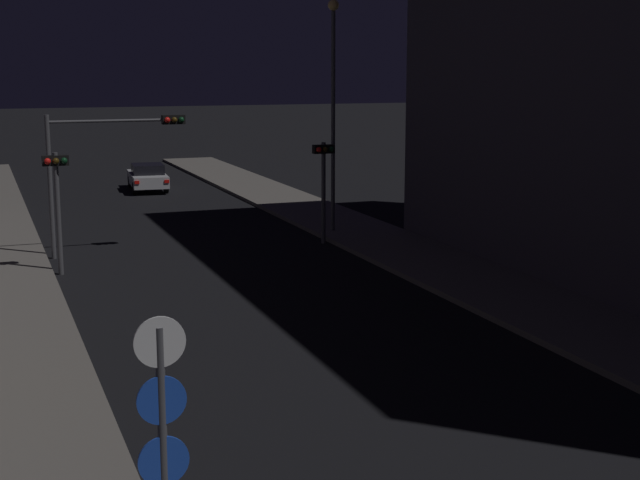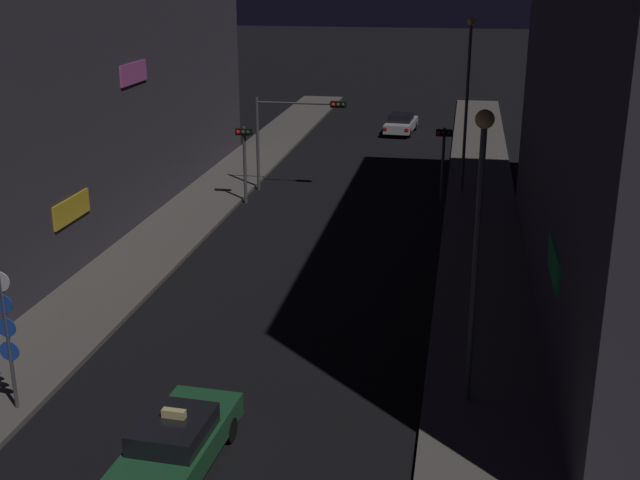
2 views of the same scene
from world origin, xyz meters
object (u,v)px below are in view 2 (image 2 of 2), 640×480
Objects in this scene: taxi at (177,442)px; street_lamp_near_block at (478,218)px; sign_pole_left at (7,331)px; far_car at (401,123)px; traffic_light_left_kerb at (244,149)px; traffic_light_right_kerb at (443,149)px; traffic_light_overhead at (293,123)px; street_lamp_far_block at (468,88)px.

street_lamp_near_block reaches higher than taxi.
taxi is 1.17× the size of sign_pole_left.
far_car is at bearing 97.46° from street_lamp_near_block.
traffic_light_right_kerb is (9.66, 1.99, -0.07)m from traffic_light_left_kerb.
traffic_light_left_kerb is at bearing 87.97° from sign_pole_left.
traffic_light_overhead reaches higher than taxi.
traffic_light_left_kerb reaches higher than taxi.
sign_pole_left reaches higher than traffic_light_right_kerb.
taxi is at bearing -147.55° from street_lamp_near_block.
traffic_light_right_kerb is at bearing -4.73° from traffic_light_overhead.
traffic_light_right_kerb is at bearing 65.40° from sign_pole_left.
traffic_light_overhead is (-4.31, -16.55, 2.88)m from far_car.
sign_pole_left is 27.07m from street_lamp_far_block.
traffic_light_left_kerb is at bearing -107.91° from far_car.
traffic_light_right_kerb is (3.46, -17.20, 1.96)m from far_car.
taxi reaches higher than far_car.
traffic_light_overhead is at bearing 95.62° from taxi.
taxi is 1.21× the size of traffic_light_right_kerb.
sign_pole_left is 0.49× the size of street_lamp_near_block.
traffic_light_right_kerb is (5.31, 24.39, 1.96)m from taxi.
traffic_light_left_kerb is 1.03× the size of traffic_light_right_kerb.
traffic_light_overhead is at bearing -173.51° from street_lamp_far_block.
far_car is at bearing 87.46° from taxi.
street_lamp_near_block is (4.89, -37.30, 4.59)m from far_car.
traffic_light_overhead reaches higher than far_car.
taxi is at bearing -102.28° from traffic_light_right_kerb.
street_lamp_far_block is (4.47, -15.55, 4.76)m from far_car.
traffic_light_left_kerb is (-1.89, -2.64, -0.85)m from traffic_light_overhead.
traffic_light_right_kerb reaches higher than far_car.
traffic_light_left_kerb is 0.44× the size of street_lamp_far_block.
traffic_light_overhead is 22.76m from street_lamp_near_block.
sign_pole_left is (-6.94, -39.91, 1.68)m from far_car.
traffic_light_left_kerb is 21.39m from street_lamp_near_block.
traffic_light_overhead is 23.54m from sign_pole_left.
taxi is 0.92× the size of traffic_light_overhead.
traffic_light_right_kerb is at bearing 94.05° from street_lamp_near_block.
sign_pole_left reaches higher than far_car.
street_lamp_near_block reaches higher than sign_pole_left.
street_lamp_far_block is (1.01, 1.64, 2.80)m from traffic_light_right_kerb.
traffic_light_overhead is at bearing -104.59° from far_car.
street_lamp_far_block is (-0.42, 21.75, 0.17)m from street_lamp_near_block.
traffic_light_left_kerb is 9.87m from traffic_light_right_kerb.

